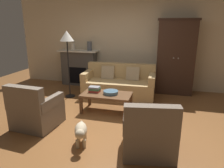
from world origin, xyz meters
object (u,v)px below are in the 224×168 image
at_px(dog, 81,131).
at_px(mantel_vase_slate, 89,46).
at_px(couch, 119,85).
at_px(book_stack, 95,89).
at_px(coffee_table, 107,96).
at_px(armoire, 176,57).
at_px(floor_lamp, 67,40).
at_px(mantel_vase_cream, 73,47).
at_px(armchair_near_right, 149,134).
at_px(armchair_near_left, 36,111).
at_px(fruit_bowl, 111,92).
at_px(fireplace, 79,67).

bearing_deg(dog, mantel_vase_slate, 108.02).
bearing_deg(couch, book_stack, -107.21).
bearing_deg(coffee_table, mantel_vase_slate, 120.23).
height_order(armoire, floor_lamp, armoire).
xyz_separation_m(mantel_vase_cream, mantel_vase_slate, (0.56, 0.00, 0.03)).
distance_m(coffee_table, floor_lamp, 1.85).
bearing_deg(dog, floor_lamp, 120.01).
distance_m(armchair_near_right, floor_lamp, 3.33).
bearing_deg(floor_lamp, couch, 17.95).
bearing_deg(mantel_vase_cream, coffee_table, -48.60).
bearing_deg(armchair_near_left, book_stack, 53.92).
xyz_separation_m(armchair_near_left, armchair_near_right, (2.17, -0.31, 0.00)).
distance_m(coffee_table, book_stack, 0.33).
bearing_deg(mantel_vase_slate, floor_lamp, -97.89).
bearing_deg(floor_lamp, armchair_near_left, -85.23).
bearing_deg(dog, armoire, 65.21).
bearing_deg(book_stack, mantel_vase_slate, 113.50).
distance_m(book_stack, floor_lamp, 1.55).
height_order(couch, fruit_bowl, couch).
relative_size(fireplace, fruit_bowl, 3.81).
height_order(armoire, armchair_near_left, armoire).
relative_size(mantel_vase_slate, armchair_near_left, 0.32).
bearing_deg(coffee_table, mantel_vase_cream, 131.40).
height_order(mantel_vase_slate, armchair_near_left, mantel_vase_slate).
height_order(fruit_bowl, floor_lamp, floor_lamp).
height_order(couch, coffee_table, couch).
bearing_deg(dog, armchair_near_left, 160.75).
bearing_deg(armoire, coffee_table, -129.20).
bearing_deg(armchair_near_left, couch, 62.41).
distance_m(armoire, dog, 3.66).
distance_m(mantel_vase_cream, armchair_near_left, 3.11).
relative_size(fruit_bowl, armchair_near_left, 0.38).
relative_size(coffee_table, dog, 2.01).
bearing_deg(fireplace, couch, -27.00).
bearing_deg(armchair_near_right, mantel_vase_cream, 130.07).
relative_size(armchair_near_right, dog, 1.63).
xyz_separation_m(mantel_vase_cream, dog, (1.63, -3.30, -0.98)).
height_order(mantel_vase_cream, dog, mantel_vase_cream).
height_order(book_stack, dog, book_stack).
bearing_deg(mantel_vase_slate, dog, -71.98).
bearing_deg(mantel_vase_cream, armchair_near_left, -79.42).
height_order(coffee_table, book_stack, book_stack).
distance_m(fireplace, couch, 1.70).
xyz_separation_m(fruit_bowl, mantel_vase_slate, (-1.18, 1.86, 0.80)).
xyz_separation_m(armchair_near_left, dog, (1.09, -0.38, -0.07)).
height_order(armoire, dog, armoire).
height_order(fireplace, couch, fireplace).
height_order(book_stack, mantel_vase_slate, mantel_vase_slate).
distance_m(mantel_vase_cream, mantel_vase_slate, 0.56).
xyz_separation_m(mantel_vase_slate, armchair_near_right, (2.16, -3.23, -0.94)).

